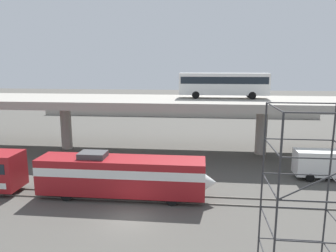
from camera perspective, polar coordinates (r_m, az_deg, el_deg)
The scene contains 18 objects.
ground_plane at distance 26.09m, azimuth -7.10°, elevation -16.22°, with size 260.00×260.00×0.00m, color #4C4944.
rail_strip_near at distance 28.90m, azimuth -5.63°, elevation -13.24°, with size 110.00×0.12×0.12m, color #59544C.
rail_strip_far at distance 30.30m, azimuth -5.03°, elevation -12.05°, with size 110.00×0.12×0.12m, color #59544C.
train_locomotive at distance 28.97m, azimuth -6.95°, elevation -8.66°, with size 16.02×3.04×4.18m.
highway_overpass at distance 43.24m, azimuth -1.36°, elevation 4.05°, with size 96.00×11.39×7.38m.
transit_bus_on_overpass at distance 44.09m, azimuth 9.93°, elevation 7.62°, with size 12.00×2.68×3.40m.
service_truck_west at distance 37.44m, azimuth 26.53°, elevation -6.11°, with size 6.80×2.46×3.04m.
scaffolding_tower at distance 17.58m, azimuth 23.51°, elevation -11.86°, with size 3.67×3.67×9.96m.
pier_parking_lot at distance 78.58m, azimuth 1.91°, elevation 2.75°, with size 63.25×11.54×1.32m, color #9E998E.
parked_car_0 at distance 78.48m, azimuth 10.65°, elevation 3.61°, with size 4.51×1.98×1.50m.
parked_car_1 at distance 79.99m, azimuth 18.76°, elevation 3.35°, with size 4.41×1.90×1.50m.
parked_car_2 at distance 80.65m, azimuth -9.26°, elevation 3.85°, with size 4.10×1.98×1.50m.
parked_car_3 at distance 80.91m, azimuth -4.19°, elevation 3.99°, with size 4.49×1.85×1.50m.
parked_car_4 at distance 77.89m, azimuth 0.51°, elevation 3.75°, with size 4.12×1.98×1.50m.
parked_car_5 at distance 80.90m, azimuth -0.31°, elevation 4.02°, with size 4.45×1.94×1.50m.
parked_car_6 at distance 82.01m, azimuth -16.66°, elevation 3.65°, with size 4.66×1.83×1.50m.
parked_car_7 at distance 84.15m, azimuth -12.91°, elevation 4.01°, with size 4.66×1.93×1.50m.
harbor_water at distance 101.42m, azimuth 2.83°, elevation 4.23°, with size 140.00×36.00×0.01m, color navy.
Camera 1 is at (5.47, -22.58, 11.88)m, focal length 33.89 mm.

